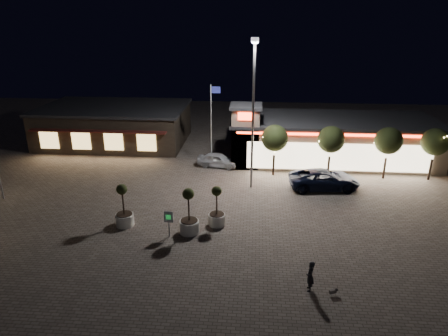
# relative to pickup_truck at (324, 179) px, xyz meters

# --- Properties ---
(ground) EXTENTS (90.00, 90.00, 0.00)m
(ground) POSITION_rel_pickup_truck_xyz_m (-8.22, -8.25, -0.83)
(ground) COLOR #72665C
(ground) RESTS_ON ground
(retail_building) EXTENTS (20.40, 8.40, 6.10)m
(retail_building) POSITION_rel_pickup_truck_xyz_m (1.28, 7.57, 1.38)
(retail_building) COLOR gray
(retail_building) RESTS_ON ground
(restaurant_building) EXTENTS (16.40, 11.00, 4.30)m
(restaurant_building) POSITION_rel_pickup_truck_xyz_m (-22.22, 11.73, 1.33)
(restaurant_building) COLOR #382D23
(restaurant_building) RESTS_ON ground
(floodlight_pole) EXTENTS (0.60, 0.40, 12.38)m
(floodlight_pole) POSITION_rel_pickup_truck_xyz_m (-6.22, -0.25, 6.19)
(floodlight_pole) COLOR gray
(floodlight_pole) RESTS_ON ground
(flagpole) EXTENTS (0.95, 0.10, 8.00)m
(flagpole) POSITION_rel_pickup_truck_xyz_m (-10.13, 4.75, 3.92)
(flagpole) COLOR white
(flagpole) RESTS_ON ground
(string_tree_a) EXTENTS (2.42, 2.42, 4.79)m
(string_tree_a) POSITION_rel_pickup_truck_xyz_m (-4.22, 2.75, 2.73)
(string_tree_a) COLOR #332319
(string_tree_a) RESTS_ON ground
(string_tree_b) EXTENTS (2.42, 2.42, 4.79)m
(string_tree_b) POSITION_rel_pickup_truck_xyz_m (0.78, 2.75, 2.73)
(string_tree_b) COLOR #332319
(string_tree_b) RESTS_ON ground
(string_tree_c) EXTENTS (2.42, 2.42, 4.79)m
(string_tree_c) POSITION_rel_pickup_truck_xyz_m (5.78, 2.75, 2.73)
(string_tree_c) COLOR #332319
(string_tree_c) RESTS_ON ground
(string_tree_d) EXTENTS (2.42, 2.42, 4.79)m
(string_tree_d) POSITION_rel_pickup_truck_xyz_m (9.78, 2.75, 2.73)
(string_tree_d) COLOR #332319
(string_tree_d) RESTS_ON ground
(pickup_truck) EXTENTS (6.20, 3.34, 1.65)m
(pickup_truck) POSITION_rel_pickup_truck_xyz_m (0.00, 0.00, 0.00)
(pickup_truck) COLOR black
(pickup_truck) RESTS_ON ground
(white_sedan) EXTENTS (4.25, 2.30, 1.37)m
(white_sedan) POSITION_rel_pickup_truck_xyz_m (-9.59, 4.53, -0.14)
(white_sedan) COLOR silver
(white_sedan) RESTS_ON ground
(pedestrian) EXTENTS (0.45, 0.66, 1.75)m
(pedestrian) POSITION_rel_pickup_truck_xyz_m (-2.84, -13.95, 0.05)
(pedestrian) COLOR black
(pedestrian) RESTS_ON ground
(dog) EXTENTS (0.50, 0.31, 0.27)m
(dog) POSITION_rel_pickup_truck_xyz_m (-1.59, -14.27, -0.56)
(dog) COLOR #59514C
(dog) RESTS_ON ground
(planter_left) EXTENTS (1.28, 1.28, 3.15)m
(planter_left) POSITION_rel_pickup_truck_xyz_m (-15.00, -7.75, 0.15)
(planter_left) COLOR silver
(planter_left) RESTS_ON ground
(planter_mid) EXTENTS (1.34, 1.34, 3.29)m
(planter_mid) POSITION_rel_pickup_truck_xyz_m (-10.29, -8.39, 0.19)
(planter_mid) COLOR silver
(planter_mid) RESTS_ON ground
(planter_right) EXTENTS (1.20, 1.20, 2.95)m
(planter_right) POSITION_rel_pickup_truck_xyz_m (-8.53, -7.13, 0.09)
(planter_right) COLOR silver
(planter_right) RESTS_ON ground
(valet_sign) EXTENTS (0.62, 0.09, 1.87)m
(valet_sign) POSITION_rel_pickup_truck_xyz_m (-11.55, -9.02, 0.48)
(valet_sign) COLOR gray
(valet_sign) RESTS_ON ground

